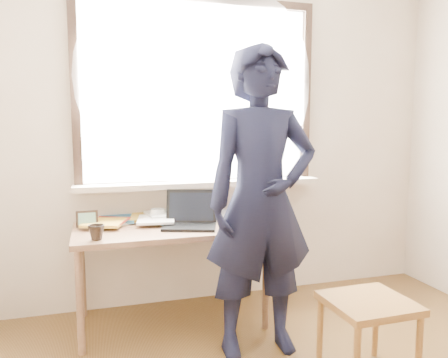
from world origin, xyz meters
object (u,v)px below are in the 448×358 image
object	(u,v)px
desk	(170,236)
work_chair	(368,312)
mug_dark	(96,232)
person	(261,202)
mug_white	(158,215)
laptop	(190,218)

from	to	relation	value
desk	work_chair	xyz separation A→B (m)	(0.90, -0.97, -0.24)
mug_dark	work_chair	size ratio (longest dim) A/B	0.22
work_chair	person	xyz separation A→B (m)	(-0.44, 0.46, 0.54)
desk	mug_dark	size ratio (longest dim) A/B	13.00
desk	mug_dark	xyz separation A→B (m)	(-0.48, -0.22, 0.12)
desk	mug_white	size ratio (longest dim) A/B	11.71
laptop	mug_white	xyz separation A→B (m)	(-0.19, 0.24, -0.01)
laptop	person	bearing A→B (deg)	-55.98
laptop	mug_dark	world-z (taller)	laptop
laptop	work_chair	world-z (taller)	laptop
laptop	mug_dark	size ratio (longest dim) A/B	4.28
desk	work_chair	distance (m)	1.35
laptop	mug_dark	distance (m)	0.64
desk	mug_dark	bearing A→B (deg)	-155.83
mug_white	laptop	bearing A→B (deg)	-51.50
laptop	work_chair	distance (m)	1.27
mug_white	person	distance (m)	0.91
laptop	mug_white	bearing A→B (deg)	128.50
laptop	work_chair	xyz separation A→B (m)	(0.77, -0.94, -0.37)
mug_white	mug_dark	distance (m)	0.60
work_chair	person	world-z (taller)	person
work_chair	mug_white	bearing A→B (deg)	129.15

